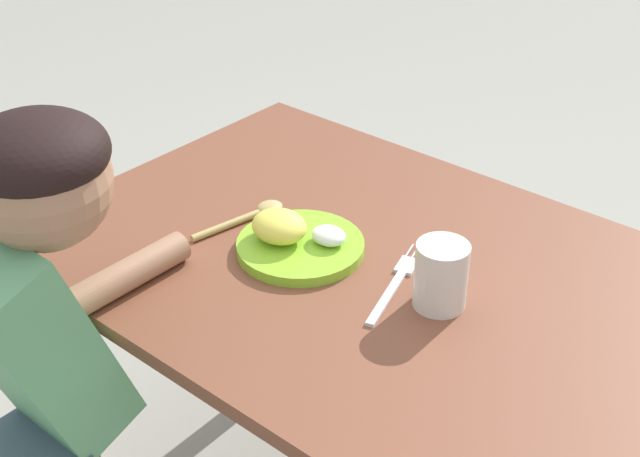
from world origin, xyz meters
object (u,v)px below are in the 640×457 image
fork (396,283)px  plate (296,239)px  person (45,382)px  drinking_cup (441,275)px  spoon (253,214)px

fork → plate: bearing=82.2°
fork → person: bearing=128.3°
plate → person: size_ratio=0.21×
fork → drinking_cup: size_ratio=2.17×
drinking_cup → plate: bearing=-173.7°
plate → spoon: (-0.12, 0.03, -0.01)m
drinking_cup → person: size_ratio=0.10×
plate → fork: (0.18, 0.03, -0.02)m
fork → person: (-0.30, -0.43, -0.08)m
plate → person: 0.43m
fork → drinking_cup: 0.09m
fork → spoon: bearing=73.4°
plate → spoon: 0.13m
fork → person: person is taller
plate → drinking_cup: drinking_cup is taller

